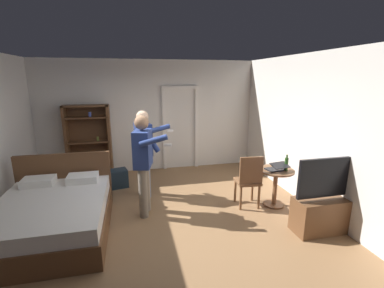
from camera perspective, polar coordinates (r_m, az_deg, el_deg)
name	(u,v)px	position (r m, az deg, el deg)	size (l,w,h in m)	color
ground_plane	(164,219)	(4.71, -5.93, -15.65)	(5.86, 5.86, 0.00)	olive
wall_back	(150,116)	(6.81, -9.01, 5.86)	(5.57, 0.12, 2.76)	silver
wall_right	(314,132)	(5.25, 24.65, 2.36)	(0.12, 5.44, 2.76)	silver
doorway_frame	(180,122)	(6.85, -2.51, 4.73)	(0.93, 0.08, 2.13)	white
bed	(54,214)	(4.68, -27.55, -13.25)	(1.59, 1.99, 1.02)	brown
bookshelf	(89,138)	(6.73, -21.26, 1.19)	(1.01, 0.32, 1.73)	brown
tv_flatscreen	(324,209)	(4.67, 26.54, -12.42)	(1.04, 0.40, 1.19)	brown
side_table	(275,181)	(5.17, 17.48, -7.66)	(0.64, 0.64, 0.70)	brown
laptop	(277,168)	(5.03, 17.72, -4.88)	(0.37, 0.38, 0.16)	black
bottle_on_table	(286,164)	(5.06, 19.59, -4.05)	(0.06, 0.06, 0.30)	#244818
wooden_chair	(249,179)	(4.95, 12.13, -7.38)	(0.46, 0.46, 0.99)	brown
person_blue_shirt	(144,158)	(4.53, -10.33, -3.08)	(0.61, 0.69, 1.74)	gray
person_striped_shirt	(144,148)	(5.27, -10.22, -0.85)	(0.74, 0.58, 1.73)	slate
suitcase_dark	(112,179)	(6.03, -16.75, -7.27)	(0.64, 0.30, 0.40)	#1E2D38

